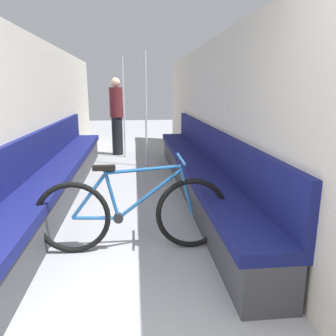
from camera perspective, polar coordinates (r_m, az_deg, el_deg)
wall_left at (r=4.82m, az=-22.41°, el=7.87°), size 0.10×10.34×2.20m
wall_right at (r=4.78m, az=8.65°, el=8.69°), size 0.10×10.34×2.20m
bench_seat_row_left at (r=4.90m, az=-18.50°, el=-1.11°), size 0.50×5.63×0.96m
bench_seat_row_right at (r=4.86m, az=5.19°, el=-0.54°), size 0.50×5.63×0.96m
bicycle at (r=3.11m, az=-6.11°, el=-7.88°), size 1.81×0.46×0.90m
grab_pole_near at (r=7.31m, az=-7.70°, el=10.12°), size 0.08×0.08×2.18m
grab_pole_far at (r=6.39m, az=-3.85°, el=9.71°), size 0.08×0.08×2.18m
passenger_standing at (r=7.64m, az=-8.94°, el=9.00°), size 0.30×0.30×1.74m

